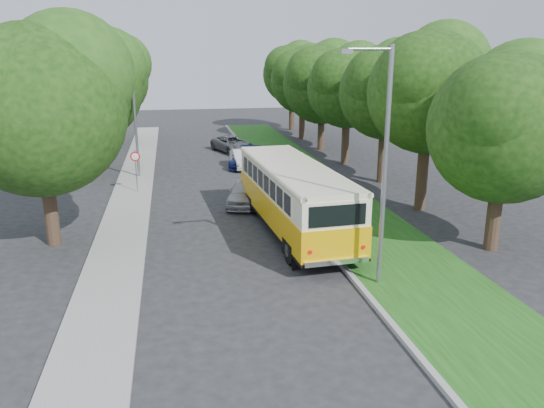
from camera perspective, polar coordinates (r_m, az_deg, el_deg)
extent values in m
plane|color=#242426|center=(20.03, -2.96, -6.80)|extent=(120.00, 120.00, 0.00)
cube|color=gray|center=(25.28, 3.55, -1.76)|extent=(0.20, 70.00, 0.15)
cube|color=#1F4A13|center=(25.95, 8.58, -1.46)|extent=(4.50, 70.00, 0.13)
cube|color=gray|center=(24.65, -15.75, -2.84)|extent=(2.20, 70.00, 0.12)
cylinder|color=#332319|center=(23.06, 22.82, -0.60)|extent=(0.56, 0.56, 3.35)
sphere|color=#11340C|center=(22.42, 23.72, 7.47)|extent=(5.85, 5.85, 5.85)
sphere|color=#11340C|center=(23.37, 25.34, 10.48)|extent=(4.38, 4.38, 4.38)
sphere|color=#11340C|center=(21.25, 23.06, 9.14)|extent=(4.09, 4.09, 4.09)
cylinder|color=#332319|center=(27.88, 15.90, 3.70)|extent=(0.56, 0.56, 4.26)
sphere|color=#11340C|center=(27.38, 16.50, 11.44)|extent=(5.98, 5.98, 5.98)
sphere|color=#11340C|center=(28.34, 18.07, 13.87)|extent=(4.49, 4.49, 4.49)
sphere|color=#11340C|center=(26.27, 15.60, 12.99)|extent=(4.19, 4.19, 4.19)
cylinder|color=#332319|center=(33.39, 11.82, 5.63)|extent=(0.56, 0.56, 3.95)
sphere|color=#11340C|center=(32.97, 12.17, 11.65)|extent=(5.61, 5.61, 5.61)
sphere|color=#11340C|center=(33.82, 13.48, 13.58)|extent=(4.21, 4.21, 4.21)
sphere|color=#11340C|center=(31.97, 11.31, 12.84)|extent=(3.92, 3.92, 3.92)
cylinder|color=#332319|center=(38.81, 7.91, 7.14)|extent=(0.56, 0.56, 3.86)
sphere|color=#11340C|center=(38.44, 8.11, 12.27)|extent=(5.64, 5.64, 5.64)
sphere|color=#11340C|center=(39.25, 9.31, 13.94)|extent=(4.23, 4.23, 4.23)
sphere|color=#11340C|center=(37.47, 7.25, 13.29)|extent=(3.95, 3.95, 3.95)
cylinder|color=#332319|center=(44.46, 5.30, 8.13)|extent=(0.56, 0.56, 3.58)
sphere|color=#11340C|center=(44.13, 5.42, 12.68)|extent=(6.36, 6.36, 6.36)
sphere|color=#11340C|center=(45.01, 6.63, 14.33)|extent=(4.77, 4.77, 4.77)
sphere|color=#11340C|center=(43.07, 4.49, 13.69)|extent=(4.45, 4.45, 4.45)
cylinder|color=#332319|center=(50.17, 3.25, 9.11)|extent=(0.56, 0.56, 3.68)
sphere|color=#11340C|center=(49.88, 3.31, 13.06)|extent=(5.91, 5.91, 5.91)
sphere|color=#11340C|center=(50.67, 4.33, 14.42)|extent=(4.43, 4.43, 4.43)
sphere|color=#11340C|center=(48.93, 2.50, 13.89)|extent=(4.14, 4.14, 4.14)
cylinder|color=#332319|center=(56.04, 2.13, 10.01)|extent=(0.56, 0.56, 4.05)
sphere|color=#11340C|center=(55.78, 2.17, 13.76)|extent=(5.97, 5.97, 5.97)
sphere|color=#11340C|center=(56.58, 3.10, 14.99)|extent=(4.48, 4.48, 4.48)
sphere|color=#11340C|center=(54.84, 1.41, 14.51)|extent=(4.18, 4.18, 4.18)
cylinder|color=#332319|center=(23.62, -22.78, 0.20)|extent=(0.56, 0.56, 3.68)
sphere|color=#11340C|center=(22.98, -23.77, 9.14)|extent=(6.80, 6.80, 6.80)
sphere|color=#11340C|center=(23.34, -20.88, 12.89)|extent=(5.10, 5.10, 5.10)
sphere|color=#11340C|center=(22.35, -27.07, 10.81)|extent=(4.76, 4.76, 4.76)
cylinder|color=#332319|center=(37.14, -18.61, 5.93)|extent=(0.56, 0.56, 3.68)
sphere|color=#11340C|center=(36.73, -19.13, 11.63)|extent=(6.80, 6.80, 6.80)
sphere|color=#11340C|center=(37.21, -17.31, 13.93)|extent=(5.10, 5.10, 5.10)
sphere|color=#11340C|center=(36.01, -21.08, 12.74)|extent=(4.76, 4.76, 4.76)
cylinder|color=#332319|center=(48.94, -16.87, 8.29)|extent=(0.56, 0.56, 3.68)
sphere|color=#11340C|center=(48.63, -17.22, 12.62)|extent=(6.80, 6.80, 6.80)
sphere|color=#11340C|center=(49.16, -15.86, 14.34)|extent=(5.10, 5.10, 5.10)
sphere|color=#11340C|center=(47.88, -18.66, 13.48)|extent=(4.76, 4.76, 4.76)
cylinder|color=gray|center=(17.61, 12.04, 3.34)|extent=(0.16, 0.16, 8.00)
cylinder|color=gray|center=(16.95, 10.54, 16.08)|extent=(1.40, 0.10, 0.10)
cube|color=gray|center=(16.70, 8.03, 15.95)|extent=(0.35, 0.16, 0.14)
cylinder|color=gray|center=(34.62, -14.50, 8.79)|extent=(0.16, 0.16, 7.50)
cylinder|color=gray|center=(34.44, -16.12, 14.66)|extent=(1.40, 0.10, 0.10)
cube|color=gray|center=(34.51, -17.39, 14.44)|extent=(0.35, 0.16, 0.14)
cylinder|color=gray|center=(31.07, -14.40, 3.35)|extent=(0.06, 0.06, 2.50)
cone|color=red|center=(30.86, -14.51, 4.96)|extent=(0.56, 0.02, 0.56)
cone|color=white|center=(30.84, -14.52, 4.96)|extent=(0.40, 0.02, 0.40)
imported|color=#A7A7AC|center=(27.97, -2.92, 1.30)|extent=(2.64, 4.36, 1.39)
imported|color=white|center=(37.26, -3.19, 4.86)|extent=(1.42, 3.84, 1.25)
imported|color=navy|center=(37.58, -2.88, 4.96)|extent=(3.05, 4.62, 1.24)
imported|color=#55575D|center=(43.40, -4.24, 6.44)|extent=(3.61, 5.10, 1.29)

